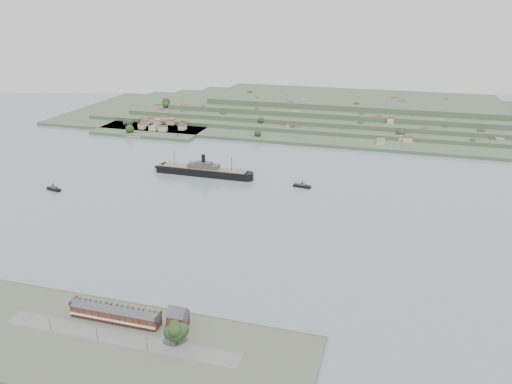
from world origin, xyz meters
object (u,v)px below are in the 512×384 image
(gabled_building, at_px, (178,318))
(terrace_row, at_px, (115,313))
(steamship, at_px, (200,170))
(fig_tree, at_px, (176,332))
(tugboat, at_px, (54,189))

(gabled_building, bearing_deg, terrace_row, -173.88)
(steamship, relative_size, fig_tree, 8.00)
(steamship, height_order, tugboat, steamship)
(terrace_row, height_order, fig_tree, fig_tree)
(tugboat, height_order, fig_tree, fig_tree)
(terrace_row, distance_m, tugboat, 245.23)
(terrace_row, xyz_separation_m, steamship, (-52.18, 256.72, -1.76))
(fig_tree, bearing_deg, tugboat, 139.46)
(terrace_row, bearing_deg, fig_tree, -14.04)
(tugboat, bearing_deg, steamship, 34.46)
(fig_tree, bearing_deg, terrace_row, 165.96)
(steamship, xyz_separation_m, fig_tree, (95.45, -267.55, 5.67))
(tugboat, distance_m, fig_tree, 284.43)
(terrace_row, relative_size, tugboat, 3.28)
(gabled_building, height_order, tugboat, gabled_building)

